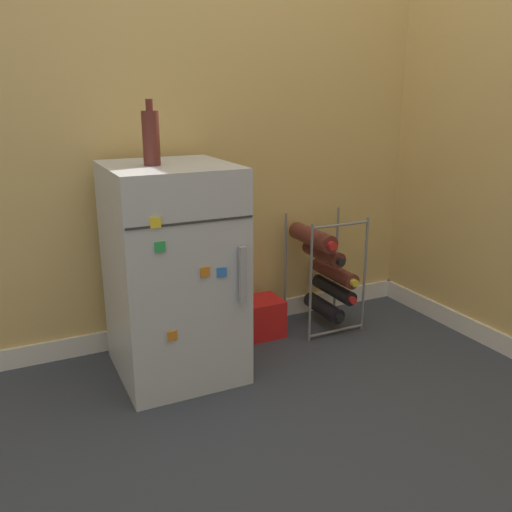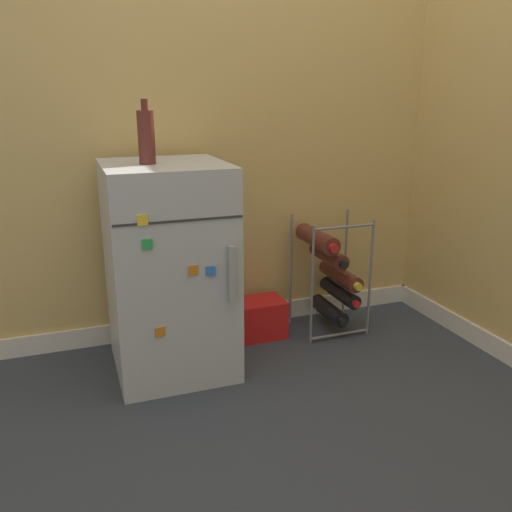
% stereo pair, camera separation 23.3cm
% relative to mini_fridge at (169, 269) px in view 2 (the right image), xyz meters
% --- Properties ---
extents(ground_plane, '(14.00, 14.00, 0.00)m').
position_rel_mini_fridge_xyz_m(ground_plane, '(0.52, -0.24, -0.42)').
color(ground_plane, '#333842').
extents(wall_back, '(6.63, 0.07, 2.50)m').
position_rel_mini_fridge_xyz_m(wall_back, '(0.52, 0.33, 0.82)').
color(wall_back, tan).
rests_on(wall_back, ground_plane).
extents(mini_fridge, '(0.46, 0.52, 0.84)m').
position_rel_mini_fridge_xyz_m(mini_fridge, '(0.00, 0.00, 0.00)').
color(mini_fridge, '#B7BABF').
rests_on(mini_fridge, ground_plane).
extents(wine_rack, '(0.31, 0.33, 0.55)m').
position_rel_mini_fridge_xyz_m(wine_rack, '(0.78, 0.10, -0.14)').
color(wine_rack, slate).
rests_on(wine_rack, ground_plane).
extents(soda_box, '(0.22, 0.17, 0.18)m').
position_rel_mini_fridge_xyz_m(soda_box, '(0.44, 0.15, -0.33)').
color(soda_box, red).
rests_on(soda_box, ground_plane).
extents(fridge_top_bottle, '(0.06, 0.06, 0.23)m').
position_rel_mini_fridge_xyz_m(fridge_top_bottle, '(-0.06, -0.01, 0.52)').
color(fridge_top_bottle, '#56231E').
rests_on(fridge_top_bottle, mini_fridge).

